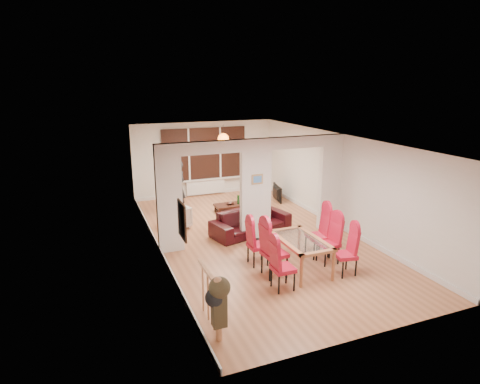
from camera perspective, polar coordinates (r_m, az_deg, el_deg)
floor at (r=10.54m, az=2.16°, el=-6.54°), size 5.00×9.00×0.01m
room_walls at (r=10.12m, az=2.23°, el=0.30°), size 5.00×9.00×2.60m
divider_wall at (r=10.12m, az=2.23°, el=0.30°), size 5.00×0.18×2.60m
bay_window_blinds at (r=14.16m, az=-5.05°, el=5.47°), size 3.00×0.08×1.80m
radiator at (r=14.38m, az=-4.89°, el=0.73°), size 1.40×0.08×0.50m
pendant_light at (r=13.08m, az=-2.40°, el=7.57°), size 0.36×0.36×0.36m
stair_newel at (r=6.88m, az=-4.46°, el=-14.19°), size 0.40×1.20×1.10m
wall_poster at (r=7.10m, az=-8.26°, el=-4.01°), size 0.04×0.52×0.67m
pillar_photo at (r=9.96m, az=2.48°, el=1.83°), size 0.30×0.03×0.25m
dining_table at (r=8.83m, az=8.55°, el=-8.76°), size 0.84×1.50×0.70m
dining_chair_la at (r=7.94m, az=6.15°, el=-10.23°), size 0.41×0.41×1.03m
dining_chair_lb at (r=8.41m, az=4.95°, el=-8.15°), size 0.51×0.51×1.18m
dining_chair_lc at (r=8.92m, az=2.58°, el=-7.16°), size 0.42×0.42×1.03m
dining_chair_ra at (r=8.75m, az=14.79°, el=-8.20°), size 0.48×0.48×1.02m
dining_chair_rb at (r=9.19m, az=12.45°, el=-6.76°), size 0.46×0.46×1.06m
dining_chair_rc at (r=9.47m, az=10.97°, el=-5.70°), size 0.51×0.51×1.14m
sofa at (r=10.76m, az=1.57°, el=-4.22°), size 2.34×1.37×0.64m
armchair at (r=11.22m, az=-9.20°, el=-3.61°), size 0.88×0.89×0.63m
person at (r=12.50m, az=-8.76°, el=0.76°), size 0.68×0.56×1.62m
television at (r=13.73m, az=4.95°, el=-0.13°), size 0.93×0.29×0.53m
coffee_table at (r=12.55m, az=-1.10°, el=-2.26°), size 1.20×0.87×0.25m
bottle at (r=12.48m, az=-0.25°, el=-1.04°), size 0.07×0.07×0.30m
bowl at (r=12.48m, az=-1.41°, el=-1.63°), size 0.24×0.24×0.06m
shoes at (r=10.18m, az=2.37°, el=-7.08°), size 0.22×0.24×0.09m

